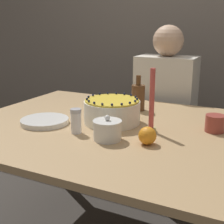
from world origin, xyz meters
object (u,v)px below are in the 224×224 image
at_px(sugar_bowl, 107,130).
at_px(candle, 152,106).
at_px(person_man_blue_shirt, 164,123).
at_px(cake, 112,111).
at_px(bottle, 138,97).
at_px(sugar_shaker, 76,121).

bearing_deg(sugar_bowl, candle, 54.37).
bearing_deg(person_man_blue_shirt, candle, 102.03).
distance_m(cake, bottle, 0.29).
distance_m(sugar_bowl, sugar_shaker, 0.17).
bearing_deg(person_man_blue_shirt, sugar_shaker, 81.97).
xyz_separation_m(cake, bottle, (0.03, 0.28, 0.02)).
xyz_separation_m(sugar_shaker, candle, (0.30, 0.17, 0.06)).
height_order(cake, sugar_bowl, cake).
bearing_deg(cake, bottle, 84.87).
bearing_deg(sugar_shaker, candle, 29.86).
bearing_deg(candle, sugar_bowl, -125.63).
distance_m(cake, person_man_blue_shirt, 0.78).
distance_m(cake, candle, 0.23).
xyz_separation_m(candle, bottle, (-0.19, 0.32, -0.04)).
bearing_deg(bottle, sugar_shaker, -101.73).
bearing_deg(bottle, candle, -59.04).
distance_m(sugar_bowl, person_man_blue_shirt, 0.98).
relative_size(cake, person_man_blue_shirt, 0.23).
relative_size(sugar_bowl, candle, 0.43).
height_order(sugar_bowl, person_man_blue_shirt, person_man_blue_shirt).
relative_size(candle, bottle, 1.45).
bearing_deg(candle, bottle, 120.96).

